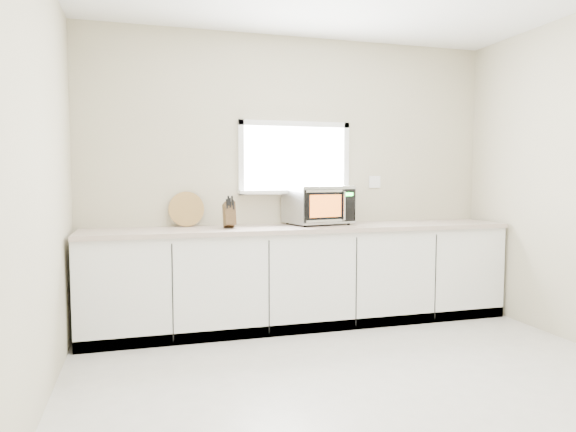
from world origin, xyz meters
name	(u,v)px	position (x,y,z in m)	size (l,w,h in m)	color
ground	(387,400)	(0.00, 0.00, 0.00)	(4.00, 4.00, 0.00)	beige
back_wall	(294,178)	(0.00, 2.00, 1.36)	(4.00, 0.17, 2.70)	beige
cabinets	(303,278)	(0.00, 1.70, 0.44)	(3.92, 0.60, 0.88)	white
countertop	(304,228)	(0.00, 1.69, 0.90)	(3.92, 0.64, 0.04)	#B6A596
microwave	(318,204)	(0.19, 1.82, 1.11)	(0.64, 0.55, 0.37)	black
knife_block	(229,214)	(-0.69, 1.69, 1.04)	(0.10, 0.20, 0.29)	#4C361B
cutting_board	(186,209)	(-1.04, 1.94, 1.08)	(0.32, 0.32, 0.02)	#AA7B42
coffee_grinder	(310,214)	(0.11, 1.85, 1.02)	(0.13, 0.13, 0.20)	#AAADB1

